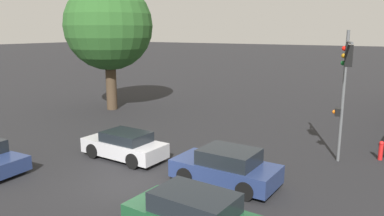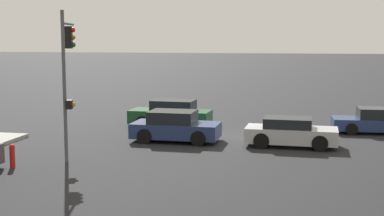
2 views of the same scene
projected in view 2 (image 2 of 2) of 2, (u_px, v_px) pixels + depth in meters
ground_plane at (247, 136)px, 26.91m from camera, size 300.00×300.00×0.00m
traffic_signal at (67, 65)px, 21.31m from camera, size 0.98×2.36×6.00m
crossing_car_0 at (290, 132)px, 24.34m from camera, size 4.17×1.93×1.33m
crossing_car_1 at (171, 114)px, 29.86m from camera, size 4.59×2.02×1.49m
crossing_car_2 at (379, 121)px, 27.79m from camera, size 4.69×2.01×1.32m
crossing_car_3 at (175, 127)px, 25.60m from camera, size 4.19×2.11×1.47m
fire_hydrant at (12, 155)px, 20.38m from camera, size 0.22×0.22×0.92m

